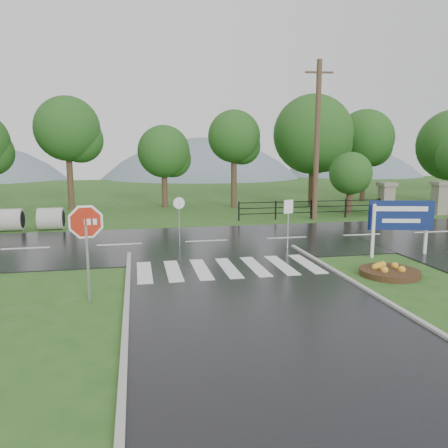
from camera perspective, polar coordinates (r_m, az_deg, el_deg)
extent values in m
plane|color=#28531B|center=(11.28, 6.04, -12.47)|extent=(120.00, 120.00, 0.00)
cube|color=black|center=(20.66, -2.30, -2.35)|extent=(90.00, 8.00, 0.04)
cube|color=silver|center=(15.53, -10.35, -6.20)|extent=(0.50, 2.80, 0.02)
cube|color=silver|center=(15.58, -6.65, -6.06)|extent=(0.50, 2.80, 0.02)
cube|color=silver|center=(15.69, -2.99, -5.90)|extent=(0.50, 2.80, 0.02)
cube|color=silver|center=(15.86, 0.60, -5.72)|extent=(0.50, 2.80, 0.02)
cube|color=silver|center=(16.09, 4.10, -5.52)|extent=(0.50, 2.80, 0.02)
cube|color=silver|center=(16.38, 7.49, -5.31)|extent=(0.50, 2.80, 0.02)
cube|color=silver|center=(16.72, 10.74, -5.09)|extent=(0.50, 2.80, 0.02)
cube|color=#A3A39B|center=(7.30, -13.42, -25.87)|extent=(0.15, 24.00, 0.12)
cube|color=gray|center=(30.78, 20.41, 2.82)|extent=(0.80, 0.80, 2.00)
cube|color=#6B6659|center=(30.68, 20.52, 4.90)|extent=(1.00, 1.00, 0.24)
cube|color=gray|center=(33.06, 26.32, 2.85)|extent=(0.80, 0.80, 2.00)
cube|color=#6B6659|center=(32.97, 26.46, 4.78)|extent=(1.00, 1.00, 0.24)
cube|color=black|center=(28.44, 11.31, 1.52)|extent=(9.50, 0.05, 0.05)
cube|color=black|center=(28.40, 11.33, 2.22)|extent=(9.50, 0.05, 0.05)
cube|color=black|center=(28.36, 11.35, 2.92)|extent=(9.50, 0.05, 0.05)
cube|color=black|center=(26.94, 1.95, 1.69)|extent=(0.08, 0.08, 1.20)
cube|color=black|center=(30.56, 19.57, 2.07)|extent=(0.08, 0.08, 1.20)
cube|color=black|center=(33.41, 26.95, 2.17)|extent=(0.08, 0.08, 1.20)
sphere|color=slate|center=(78.79, -2.87, -6.48)|extent=(48.00, 48.00, 48.00)
sphere|color=slate|center=(86.33, 15.83, -2.48)|extent=(36.00, 36.00, 36.00)
cylinder|color=#9E9B93|center=(26.10, -26.20, 0.49)|extent=(1.30, 1.20, 1.20)
cylinder|color=#9E9B93|center=(25.64, -21.66, 0.65)|extent=(1.30, 1.20, 1.20)
cube|color=#939399|center=(12.91, -17.35, -4.97)|extent=(0.07, 0.07, 2.17)
cylinder|color=white|center=(12.69, -17.61, 0.27)|extent=(1.29, 0.21, 1.30)
cylinder|color=#A81B0B|center=(12.68, -17.61, 0.26)|extent=(1.12, 0.19, 1.13)
cube|color=silver|center=(18.37, 18.90, -0.87)|extent=(0.13, 0.13, 2.17)
cube|color=silver|center=(19.68, 24.92, -0.59)|extent=(0.13, 0.13, 2.17)
cube|color=#0D1B54|center=(18.91, 22.12, 1.05)|extent=(2.55, 0.65, 1.19)
cube|color=white|center=(18.85, 22.23, 1.85)|extent=(2.01, 0.48, 0.20)
cube|color=white|center=(18.91, 22.14, 0.39)|extent=(1.48, 0.35, 0.16)
cylinder|color=#332111|center=(16.12, 20.80, -5.95)|extent=(2.01, 2.01, 0.20)
cube|color=#939399|center=(19.16, 8.34, -0.27)|extent=(0.04, 0.04, 2.03)
cube|color=white|center=(19.02, 8.42, 2.26)|extent=(0.46, 0.16, 0.59)
cylinder|color=#939399|center=(19.46, -5.86, 0.00)|extent=(0.06, 0.06, 2.08)
cylinder|color=white|center=(19.32, -5.90, 2.73)|extent=(0.52, 0.11, 0.52)
cylinder|color=#473523|center=(27.75, 12.04, 10.47)|extent=(0.32, 0.32, 9.65)
cube|color=brown|center=(28.14, 12.33, 18.79)|extent=(1.72, 0.31, 0.11)
cylinder|color=#3D2B1C|center=(31.15, 16.07, 3.41)|extent=(0.39, 0.39, 2.32)
sphere|color=#1B4816|center=(31.03, 16.20, 6.39)|extent=(2.88, 2.88, 2.88)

